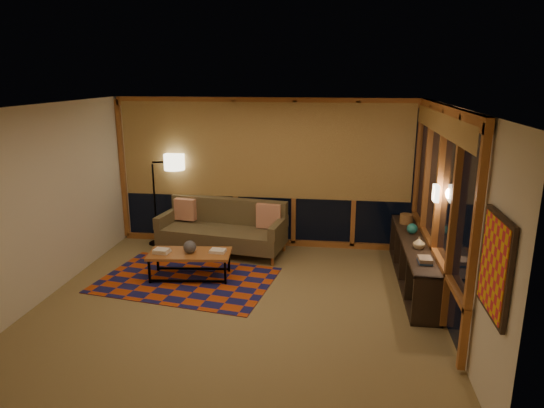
# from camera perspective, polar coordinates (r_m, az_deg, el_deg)

# --- Properties ---
(floor) EXTENTS (5.50, 5.00, 0.01)m
(floor) POSITION_cam_1_polar(r_m,az_deg,el_deg) (6.94, -3.92, -11.45)
(floor) COLOR #A38956
(floor) RESTS_ON ground
(ceiling) EXTENTS (5.50, 5.00, 0.01)m
(ceiling) POSITION_cam_1_polar(r_m,az_deg,el_deg) (6.22, -4.37, 11.41)
(ceiling) COLOR beige
(ceiling) RESTS_ON walls
(walls) EXTENTS (5.51, 5.01, 2.70)m
(walls) POSITION_cam_1_polar(r_m,az_deg,el_deg) (6.45, -4.14, -0.65)
(walls) COLOR beige
(walls) RESTS_ON floor
(window_wall_back) EXTENTS (5.30, 0.16, 2.60)m
(window_wall_back) POSITION_cam_1_polar(r_m,az_deg,el_deg) (8.77, -0.90, 3.61)
(window_wall_back) COLOR #AA6A36
(window_wall_back) RESTS_ON walls
(window_wall_right) EXTENTS (0.16, 3.70, 2.60)m
(window_wall_right) POSITION_cam_1_polar(r_m,az_deg,el_deg) (7.03, 18.84, -0.10)
(window_wall_right) COLOR #AA6A36
(window_wall_right) RESTS_ON walls
(wall_art) EXTENTS (0.06, 0.74, 0.94)m
(wall_art) POSITION_cam_1_polar(r_m,az_deg,el_deg) (4.75, 24.72, -6.62)
(wall_art) COLOR red
(wall_art) RESTS_ON walls
(wall_sconce) EXTENTS (0.12, 0.18, 0.22)m
(wall_sconce) POSITION_cam_1_polar(r_m,az_deg,el_deg) (6.83, 18.72, 1.21)
(wall_sconce) COLOR #FFF3CA
(wall_sconce) RESTS_ON walls
(sofa) EXTENTS (2.31, 1.22, 0.90)m
(sofa) POSITION_cam_1_polar(r_m,az_deg,el_deg) (8.64, -5.93, -2.82)
(sofa) COLOR #503E28
(sofa) RESTS_ON floor
(pillow_left) EXTENTS (0.41, 0.19, 0.39)m
(pillow_left) POSITION_cam_1_polar(r_m,az_deg,el_deg) (9.06, -10.16, -0.82)
(pillow_left) COLOR #BA3411
(pillow_left) RESTS_ON sofa
(pillow_right) EXTENTS (0.44, 0.16, 0.43)m
(pillow_right) POSITION_cam_1_polar(r_m,az_deg,el_deg) (8.52, -0.39, -1.49)
(pillow_right) COLOR #BA3411
(pillow_right) RESTS_ON sofa
(area_rug) EXTENTS (2.83, 2.11, 0.01)m
(area_rug) POSITION_cam_1_polar(r_m,az_deg,el_deg) (7.71, -10.03, -8.79)
(area_rug) COLOR #B7400F
(area_rug) RESTS_ON floor
(coffee_table) EXTENTS (1.31, 0.70, 0.42)m
(coffee_table) POSITION_cam_1_polar(r_m,az_deg,el_deg) (7.71, -9.59, -7.11)
(coffee_table) COLOR #AA6A36
(coffee_table) RESTS_ON floor
(book_stack_a) EXTENTS (0.28, 0.23, 0.07)m
(book_stack_a) POSITION_cam_1_polar(r_m,az_deg,el_deg) (7.69, -12.84, -5.38)
(book_stack_a) COLOR white
(book_stack_a) RESTS_ON coffee_table
(book_stack_b) EXTENTS (0.26, 0.21, 0.05)m
(book_stack_b) POSITION_cam_1_polar(r_m,az_deg,el_deg) (7.56, -6.43, -5.53)
(book_stack_b) COLOR white
(book_stack_b) RESTS_ON coffee_table
(ceramic_pot) EXTENTS (0.23, 0.23, 0.20)m
(ceramic_pot) POSITION_cam_1_polar(r_m,az_deg,el_deg) (7.59, -9.65, -4.97)
(ceramic_pot) COLOR black
(ceramic_pot) RESTS_ON coffee_table
(floor_lamp) EXTENTS (0.64, 0.49, 1.70)m
(floor_lamp) POSITION_cam_1_polar(r_m,az_deg,el_deg) (9.17, -13.65, 0.49)
(floor_lamp) COLOR black
(floor_lamp) RESTS_ON floor
(bookshelf) EXTENTS (0.40, 2.74, 0.68)m
(bookshelf) POSITION_cam_1_polar(r_m,az_deg,el_deg) (7.68, 16.26, -6.55)
(bookshelf) COLOR #35271F
(bookshelf) RESTS_ON floor
(basket) EXTENTS (0.26, 0.26, 0.16)m
(basket) POSITION_cam_1_polar(r_m,az_deg,el_deg) (8.34, 15.52, -1.70)
(basket) COLOR brown
(basket) RESTS_ON bookshelf
(teal_bowl) EXTENTS (0.19, 0.19, 0.17)m
(teal_bowl) POSITION_cam_1_polar(r_m,az_deg,el_deg) (7.84, 16.16, -2.80)
(teal_bowl) COLOR #1D6A63
(teal_bowl) RESTS_ON bookshelf
(vase) EXTENTS (0.19, 0.19, 0.17)m
(vase) POSITION_cam_1_polar(r_m,az_deg,el_deg) (7.20, 16.91, -4.41)
(vase) COLOR tan
(vase) RESTS_ON bookshelf
(shelf_book_stack) EXTENTS (0.22, 0.28, 0.07)m
(shelf_book_stack) POSITION_cam_1_polar(r_m,az_deg,el_deg) (6.73, 17.55, -6.30)
(shelf_book_stack) COLOR white
(shelf_book_stack) RESTS_ON bookshelf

